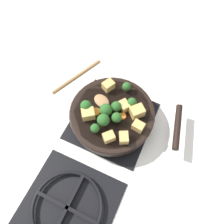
{
  "coord_description": "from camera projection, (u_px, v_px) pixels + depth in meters",
  "views": [
    {
      "loc": [
        -0.16,
        0.34,
        0.81
      ],
      "look_at": [
        0.0,
        0.0,
        0.08
      ],
      "focal_mm": 35.0,
      "sensor_mm": 36.0,
      "label": 1
    }
  ],
  "objects": [
    {
      "name": "carrot_slice_orange_thin",
      "position": [
        122.0,
        116.0,
        0.81
      ],
      "size": [
        0.03,
        0.03,
        0.01
      ],
      "primitive_type": "cylinder",
      "color": "orange",
      "rests_on": "skillet_pan"
    },
    {
      "name": "tofu_cube_east_chunk",
      "position": [
        88.0,
        114.0,
        0.8
      ],
      "size": [
        0.06,
        0.06,
        0.04
      ],
      "primitive_type": "cube",
      "rotation": [
        0.0,
        0.0,
        3.78
      ],
      "color": "tan",
      "rests_on": "skillet_pan"
    },
    {
      "name": "ground_plane",
      "position": [
        112.0,
        121.0,
        0.89
      ],
      "size": [
        2.4,
        2.4,
        0.0
      ],
      "primitive_type": "plane",
      "color": "white"
    },
    {
      "name": "tofu_cube_back_piece",
      "position": [
        124.0,
        138.0,
        0.76
      ],
      "size": [
        0.05,
        0.05,
        0.03
      ],
      "primitive_type": "cube",
      "rotation": [
        0.0,
        0.0,
        5.19
      ],
      "color": "tan",
      "rests_on": "skillet_pan"
    },
    {
      "name": "tofu_cube_near_handle",
      "position": [
        124.0,
        106.0,
        0.82
      ],
      "size": [
        0.05,
        0.05,
        0.03
      ],
      "primitive_type": "cube",
      "rotation": [
        0.0,
        0.0,
        2.51
      ],
      "color": "tan",
      "rests_on": "skillet_pan"
    },
    {
      "name": "broccoli_floret_north_edge",
      "position": [
        126.0,
        87.0,
        0.85
      ],
      "size": [
        0.03,
        0.03,
        0.04
      ],
      "color": "#709956",
      "rests_on": "skillet_pan"
    },
    {
      "name": "tofu_cube_mid_small",
      "position": [
        138.0,
        126.0,
        0.78
      ],
      "size": [
        0.04,
        0.04,
        0.03
      ],
      "primitive_type": "cube",
      "rotation": [
        0.0,
        0.0,
        3.0
      ],
      "color": "tan",
      "rests_on": "skillet_pan"
    },
    {
      "name": "broccoli_floret_south_cluster",
      "position": [
        103.0,
        120.0,
        0.78
      ],
      "size": [
        0.05,
        0.05,
        0.05
      ],
      "color": "#709956",
      "rests_on": "skillet_pan"
    },
    {
      "name": "carrot_slice_near_center",
      "position": [
        96.0,
        112.0,
        0.82
      ],
      "size": [
        0.03,
        0.03,
        0.01
      ],
      "primitive_type": "cylinder",
      "color": "orange",
      "rests_on": "skillet_pan"
    },
    {
      "name": "broccoli_floret_small_inner",
      "position": [
        106.0,
        110.0,
        0.79
      ],
      "size": [
        0.05,
        0.05,
        0.05
      ],
      "color": "#709956",
      "rests_on": "skillet_pan"
    },
    {
      "name": "tofu_cube_center_large",
      "position": [
        109.0,
        137.0,
        0.76
      ],
      "size": [
        0.05,
        0.05,
        0.03
      ],
      "primitive_type": "cube",
      "rotation": [
        0.0,
        0.0,
        0.82
      ],
      "color": "tan",
      "rests_on": "skillet_pan"
    },
    {
      "name": "broccoli_floret_mid_floret",
      "position": [
        117.0,
        118.0,
        0.78
      ],
      "size": [
        0.04,
        0.04,
        0.05
      ],
      "color": "#709956",
      "rests_on": "skillet_pan"
    },
    {
      "name": "broccoli_floret_near_spoon",
      "position": [
        86.0,
        106.0,
        0.8
      ],
      "size": [
        0.04,
        0.04,
        0.05
      ],
      "color": "#709956",
      "rests_on": "skillet_pan"
    },
    {
      "name": "wooden_spoon",
      "position": [
        87.0,
        87.0,
        0.87
      ],
      "size": [
        0.24,
        0.23,
        0.02
      ],
      "color": "#A87A4C",
      "rests_on": "skillet_pan"
    },
    {
      "name": "front_burner_grate",
      "position": [
        112.0,
        120.0,
        0.88
      ],
      "size": [
        0.31,
        0.31,
        0.03
      ],
      "color": "black",
      "rests_on": "ground_plane"
    },
    {
      "name": "rear_burner_grate",
      "position": [
        67.0,
        208.0,
        0.73
      ],
      "size": [
        0.31,
        0.31,
        0.03
      ],
      "color": "black",
      "rests_on": "ground_plane"
    },
    {
      "name": "broccoli_floret_east_rim",
      "position": [
        95.0,
        128.0,
        0.77
      ],
      "size": [
        0.03,
        0.03,
        0.04
      ],
      "color": "#709956",
      "rests_on": "skillet_pan"
    },
    {
      "name": "tofu_cube_west_chunk",
      "position": [
        108.0,
        85.0,
        0.86
      ],
      "size": [
        0.05,
        0.05,
        0.03
      ],
      "primitive_type": "cube",
      "rotation": [
        0.0,
        0.0,
        1.11
      ],
      "color": "tan",
      "rests_on": "skillet_pan"
    },
    {
      "name": "broccoli_floret_west_rim",
      "position": [
        116.0,
        107.0,
        0.8
      ],
      "size": [
        0.04,
        0.04,
        0.05
      ],
      "color": "#709956",
      "rests_on": "skillet_pan"
    },
    {
      "name": "skillet_pan",
      "position": [
        113.0,
        115.0,
        0.84
      ],
      "size": [
        0.44,
        0.33,
        0.05
      ],
      "color": "black",
      "rests_on": "front_burner_grate"
    },
    {
      "name": "broccoli_floret_center_top",
      "position": [
        132.0,
        102.0,
        0.81
      ],
      "size": [
        0.04,
        0.04,
        0.04
      ],
      "color": "#709956",
      "rests_on": "skillet_pan"
    },
    {
      "name": "tofu_cube_front_piece",
      "position": [
        137.0,
        112.0,
        0.8
      ],
      "size": [
        0.06,
        0.06,
        0.04
      ],
      "primitive_type": "cube",
      "rotation": [
        0.0,
        0.0,
        3.97
      ],
      "color": "tan",
      "rests_on": "skillet_pan"
    }
  ]
}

